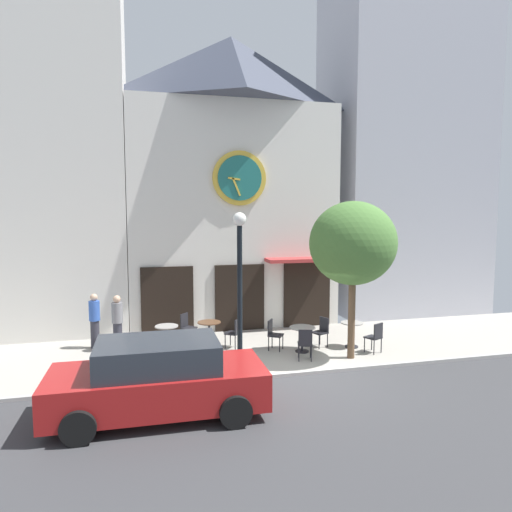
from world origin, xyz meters
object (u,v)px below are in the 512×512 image
cafe_chair_near_tree (322,330)px  cafe_chair_left_end (305,342)px  street_tree (353,244)px  cafe_chair_near_lamp (235,331)px  cafe_table_near_curb (352,330)px  pedestrian_blue (95,320)px  street_lamp (240,288)px  cafe_chair_corner (375,335)px  cafe_table_center_right (209,328)px  parked_car_red (158,379)px  pedestrian_grey (117,322)px  cafe_table_leftmost (167,333)px  cafe_chair_facing_street (273,332)px  cafe_chair_right_end (187,325)px  cafe_table_center (302,334)px

cafe_chair_near_tree → cafe_chair_left_end: (-0.96, -1.14, 0.00)m
street_tree → cafe_chair_near_lamp: bearing=150.1°
cafe_table_near_curb → pedestrian_blue: bearing=166.7°
street_lamp → cafe_chair_corner: bearing=-0.2°
cafe_table_center_right → parked_car_red: bearing=-110.1°
cafe_chair_corner → pedestrian_grey: pedestrian_grey is taller
cafe_table_leftmost → pedestrian_grey: (-1.42, 0.20, 0.36)m
cafe_table_leftmost → cafe_chair_facing_street: cafe_chair_facing_street is taller
cafe_chair_left_end → pedestrian_blue: pedestrian_blue is taller
cafe_chair_facing_street → pedestrian_grey: pedestrian_grey is taller
cafe_chair_near_tree → pedestrian_grey: pedestrian_grey is taller
cafe_table_leftmost → pedestrian_grey: bearing=172.1°
cafe_table_near_curb → parked_car_red: bearing=-150.2°
cafe_table_near_curb → cafe_chair_left_end: (-1.82, -0.87, -0.00)m
street_lamp → cafe_table_center_right: 2.59m
street_lamp → cafe_table_center_right: size_ratio=5.66×
cafe_table_leftmost → cafe_chair_right_end: bearing=45.2°
cafe_chair_corner → pedestrian_blue: bearing=162.6°
cafe_table_leftmost → pedestrian_grey: size_ratio=0.43×
cafe_table_center → pedestrian_grey: 5.48m
pedestrian_blue → parked_car_red: 5.44m
street_tree → cafe_chair_near_tree: 3.00m
cafe_table_leftmost → cafe_chair_left_end: 4.18m
cafe_chair_corner → pedestrian_blue: 8.38m
cafe_chair_left_end → pedestrian_blue: 6.36m
cafe_chair_corner → cafe_chair_facing_street: bearing=159.6°
parked_car_red → cafe_chair_left_end: bearing=31.6°
street_tree → cafe_chair_near_tree: (-0.39, 1.22, -2.71)m
cafe_table_near_curb → parked_car_red: size_ratio=0.18×
cafe_chair_right_end → pedestrian_blue: size_ratio=0.54×
street_tree → cafe_chair_facing_street: 3.56m
cafe_chair_facing_street → street_lamp: bearing=-140.1°
cafe_chair_left_end → parked_car_red: 4.78m
street_tree → cafe_chair_facing_street: size_ratio=4.91×
cafe_table_center → cafe_table_center_right: bearing=151.9°
street_lamp → street_tree: bearing=-4.4°
parked_car_red → street_tree: bearing=24.2°
cafe_table_near_curb → pedestrian_grey: size_ratio=0.46×
cafe_table_center → cafe_table_near_curb: bearing=2.7°
pedestrian_blue → pedestrian_grey: bearing=-33.7°
cafe_chair_near_tree → cafe_chair_corner: same height
street_tree → cafe_table_leftmost: street_tree is taller
cafe_chair_near_tree → cafe_chair_facing_street: 1.53m
cafe_table_near_curb → pedestrian_blue: size_ratio=0.46×
cafe_table_leftmost → pedestrian_blue: pedestrian_blue is taller
cafe_chair_left_end → pedestrian_grey: (-5.08, 2.21, 0.33)m
cafe_chair_near_lamp → cafe_table_near_curb: bearing=-12.6°
street_tree → cafe_table_near_curb: bearing=63.2°
cafe_table_center_right → cafe_chair_corner: (4.59, -2.00, 0.01)m
cafe_chair_right_end → cafe_table_center_right: bearing=-39.3°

